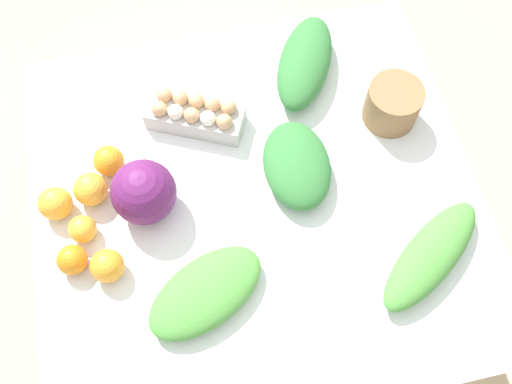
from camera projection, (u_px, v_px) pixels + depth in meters
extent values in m
plane|color=#C6B289|center=(256.00, 282.00, 2.12)|extent=(8.00, 8.00, 0.00)
cube|color=silver|center=(256.00, 198.00, 1.44)|extent=(1.11, 1.07, 0.03)
cylinder|color=olive|center=(460.00, 367.00, 1.63)|extent=(0.06, 0.06, 0.73)
cylinder|color=olive|center=(84.00, 149.00, 1.94)|extent=(0.06, 0.06, 0.73)
cylinder|color=olive|center=(362.00, 97.00, 2.03)|extent=(0.06, 0.06, 0.73)
sphere|color=#601E5B|center=(144.00, 192.00, 1.34)|extent=(0.16, 0.16, 0.16)
cube|color=#B7B7B2|center=(196.00, 117.00, 1.49)|extent=(0.27, 0.20, 0.06)
sphere|color=tan|center=(159.00, 109.00, 1.45)|extent=(0.04, 0.04, 0.04)
sphere|color=white|center=(176.00, 112.00, 1.45)|extent=(0.04, 0.04, 0.04)
sphere|color=tan|center=(192.00, 115.00, 1.44)|extent=(0.04, 0.04, 0.04)
sphere|color=white|center=(208.00, 118.00, 1.44)|extent=(0.04, 0.04, 0.04)
sphere|color=tan|center=(224.00, 122.00, 1.43)|extent=(0.04, 0.04, 0.04)
sphere|color=tan|center=(164.00, 95.00, 1.47)|extent=(0.04, 0.04, 0.04)
sphere|color=tan|center=(180.00, 98.00, 1.46)|extent=(0.04, 0.04, 0.04)
sphere|color=tan|center=(196.00, 101.00, 1.46)|extent=(0.04, 0.04, 0.04)
sphere|color=tan|center=(212.00, 104.00, 1.46)|extent=(0.04, 0.04, 0.04)
sphere|color=tan|center=(229.00, 107.00, 1.45)|extent=(0.04, 0.04, 0.04)
cylinder|color=olive|center=(393.00, 104.00, 1.47)|extent=(0.14, 0.14, 0.11)
ellipsoid|color=#4C933D|center=(431.00, 255.00, 1.32)|extent=(0.34, 0.29, 0.07)
ellipsoid|color=#337538|center=(297.00, 165.00, 1.42)|extent=(0.18, 0.26, 0.08)
ellipsoid|color=#4C933D|center=(206.00, 292.00, 1.29)|extent=(0.33, 0.27, 0.06)
ellipsoid|color=#337538|center=(305.00, 63.00, 1.54)|extent=(0.26, 0.35, 0.09)
sphere|color=#F9A833|center=(91.00, 189.00, 1.39)|extent=(0.08, 0.08, 0.08)
sphere|color=orange|center=(107.00, 266.00, 1.31)|extent=(0.08, 0.08, 0.08)
sphere|color=#F9A833|center=(83.00, 229.00, 1.35)|extent=(0.07, 0.07, 0.07)
sphere|color=orange|center=(109.00, 161.00, 1.42)|extent=(0.08, 0.08, 0.08)
sphere|color=orange|center=(72.00, 260.00, 1.32)|extent=(0.07, 0.07, 0.07)
sphere|color=#F9A833|center=(55.00, 203.00, 1.37)|extent=(0.08, 0.08, 0.08)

